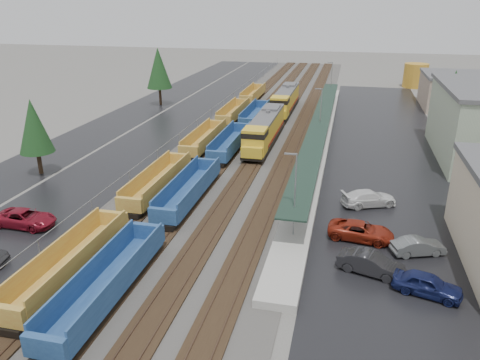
% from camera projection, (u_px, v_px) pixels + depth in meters
% --- Properties ---
extents(ballast_strip, '(20.00, 160.00, 0.08)m').
position_uv_depth(ballast_strip, '(266.00, 123.00, 78.60)').
color(ballast_strip, '#302D2B').
rests_on(ballast_strip, ground).
extents(trackbed, '(14.60, 160.00, 0.22)m').
position_uv_depth(trackbed, '(266.00, 122.00, 78.56)').
color(trackbed, black).
rests_on(trackbed, ground).
extents(west_parking_lot, '(10.00, 160.00, 0.02)m').
position_uv_depth(west_parking_lot, '(182.00, 118.00, 81.80)').
color(west_parking_lot, black).
rests_on(west_parking_lot, ground).
extents(west_road, '(9.00, 160.00, 0.02)m').
position_uv_depth(west_road, '(129.00, 115.00, 83.92)').
color(west_road, black).
rests_on(west_road, ground).
extents(east_commuter_lot, '(16.00, 100.00, 0.02)m').
position_uv_depth(east_commuter_lot, '(387.00, 148.00, 65.50)').
color(east_commuter_lot, black).
rests_on(east_commuter_lot, ground).
extents(station_platform, '(3.00, 80.00, 8.00)m').
position_uv_depth(station_platform, '(319.00, 139.00, 67.26)').
color(station_platform, '#9E9B93').
rests_on(station_platform, ground).
extents(chainlink_fence, '(0.08, 160.04, 2.02)m').
position_uv_depth(chainlink_fence, '(209.00, 113.00, 78.63)').
color(chainlink_fence, gray).
rests_on(chainlink_fence, ground).
extents(distant_hills, '(301.00, 140.00, 25.20)m').
position_uv_depth(distant_hills, '(427.00, 47.00, 205.92)').
color(distant_hills, '#435340').
rests_on(distant_hills, ground).
extents(tree_west_near, '(3.96, 3.96, 9.00)m').
position_uv_depth(tree_west_near, '(34.00, 126.00, 53.94)').
color(tree_west_near, '#332316').
rests_on(tree_west_near, ground).
extents(tree_west_far, '(4.84, 4.84, 11.00)m').
position_uv_depth(tree_west_far, '(159.00, 68.00, 90.00)').
color(tree_west_far, '#332316').
rests_on(tree_west_far, ground).
extents(tree_east, '(4.40, 4.40, 10.00)m').
position_uv_depth(tree_east, '(453.00, 94.00, 68.52)').
color(tree_east, '#332316').
rests_on(tree_east, ground).
extents(locomotive_lead, '(2.95, 19.43, 4.40)m').
position_uv_depth(locomotive_lead, '(265.00, 130.00, 65.78)').
color(locomotive_lead, black).
rests_on(locomotive_lead, ground).
extents(locomotive_trail, '(2.95, 19.43, 4.40)m').
position_uv_depth(locomotive_trail, '(285.00, 100.00, 84.85)').
color(locomotive_trail, black).
rests_on(locomotive_trail, ground).
extents(well_string_yellow, '(2.66, 98.94, 2.36)m').
position_uv_depth(well_string_yellow, '(184.00, 158.00, 57.73)').
color(well_string_yellow, '#AF7530').
rests_on(well_string_yellow, ground).
extents(well_string_blue, '(2.70, 83.71, 2.39)m').
position_uv_depth(well_string_blue, '(189.00, 191.00, 47.92)').
color(well_string_blue, navy).
rests_on(well_string_blue, ground).
extents(storage_tank, '(5.51, 5.51, 5.51)m').
position_uv_depth(storage_tank, '(415.00, 76.00, 109.81)').
color(storage_tank, '#BC8725').
rests_on(storage_tank, ground).
extents(parked_car_west_c, '(2.76, 5.74, 1.58)m').
position_uv_depth(parked_car_west_c, '(25.00, 218.00, 42.75)').
color(parked_car_west_c, maroon).
rests_on(parked_car_west_c, ground).
extents(parked_car_east_a, '(3.11, 5.29, 1.65)m').
position_uv_depth(parked_car_east_a, '(371.00, 264.00, 35.35)').
color(parked_car_east_a, black).
rests_on(parked_car_east_a, ground).
extents(parked_car_east_b, '(3.24, 5.86, 1.55)m').
position_uv_depth(parked_car_east_b, '(361.00, 231.00, 40.43)').
color(parked_car_east_b, maroon).
rests_on(parked_car_east_b, ground).
extents(parked_car_east_c, '(4.36, 5.99, 1.61)m').
position_uv_depth(parked_car_east_c, '(369.00, 198.00, 47.01)').
color(parked_car_east_c, silver).
rests_on(parked_car_east_c, ground).
extents(parked_car_east_d, '(3.12, 5.06, 1.61)m').
position_uv_depth(parked_car_east_d, '(427.00, 285.00, 32.79)').
color(parked_car_east_d, '#121946').
rests_on(parked_car_east_d, ground).
extents(parked_car_east_e, '(2.93, 4.60, 1.43)m').
position_uv_depth(parked_car_east_e, '(418.00, 247.00, 38.02)').
color(parked_car_east_e, '#56595B').
rests_on(parked_car_east_e, ground).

